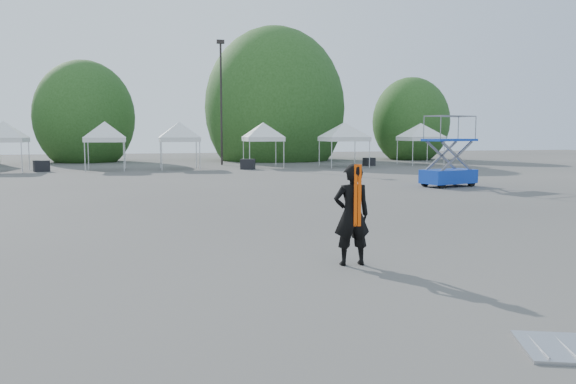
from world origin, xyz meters
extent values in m
plane|color=#474442|center=(0.00, 0.00, 0.00)|extent=(120.00, 120.00, 0.00)
cylinder|color=black|center=(3.00, 32.00, 4.75)|extent=(0.16, 0.16, 9.50)
cube|color=black|center=(3.00, 32.00, 9.65)|extent=(0.60, 0.25, 0.30)
cylinder|color=#382314|center=(-8.00, 40.00, 1.14)|extent=(0.36, 0.36, 2.27)
ellipsoid|color=#214717|center=(-8.00, 40.00, 3.94)|extent=(4.16, 4.16, 4.78)
cylinder|color=#382314|center=(9.00, 39.00, 1.40)|extent=(0.36, 0.36, 2.80)
ellipsoid|color=#214717|center=(9.00, 39.00, 4.85)|extent=(5.12, 5.12, 5.89)
cylinder|color=#382314|center=(22.00, 37.00, 1.05)|extent=(0.36, 0.36, 2.10)
ellipsoid|color=#214717|center=(22.00, 37.00, 3.64)|extent=(3.84, 3.84, 4.42)
cylinder|color=silver|center=(-10.69, 26.62, 1.00)|extent=(0.06, 0.06, 2.00)
cylinder|color=silver|center=(-10.69, 29.08, 1.00)|extent=(0.06, 0.06, 2.00)
cube|color=white|center=(-11.92, 27.85, 2.08)|extent=(2.66, 2.66, 0.30)
pyramid|color=white|center=(-11.92, 27.85, 3.33)|extent=(3.76, 3.76, 1.10)
cylinder|color=silver|center=(-6.81, 26.21, 1.00)|extent=(0.06, 0.06, 2.00)
cylinder|color=silver|center=(-4.35, 26.21, 1.00)|extent=(0.06, 0.06, 2.00)
cylinder|color=silver|center=(-6.81, 28.67, 1.00)|extent=(0.06, 0.06, 2.00)
cylinder|color=silver|center=(-4.35, 28.67, 1.00)|extent=(0.06, 0.06, 2.00)
cube|color=white|center=(-5.58, 27.44, 2.08)|extent=(2.66, 2.66, 0.30)
pyramid|color=white|center=(-5.58, 27.44, 3.33)|extent=(3.76, 3.76, 1.10)
cylinder|color=silver|center=(-1.88, 26.33, 1.00)|extent=(0.06, 0.06, 2.00)
cylinder|color=silver|center=(0.69, 26.33, 1.00)|extent=(0.06, 0.06, 2.00)
cylinder|color=silver|center=(-1.88, 28.91, 1.00)|extent=(0.06, 0.06, 2.00)
cylinder|color=silver|center=(0.69, 28.91, 1.00)|extent=(0.06, 0.06, 2.00)
cube|color=white|center=(-0.59, 27.62, 2.08)|extent=(2.77, 2.77, 0.30)
pyramid|color=white|center=(-0.59, 27.62, 3.33)|extent=(3.92, 3.92, 1.10)
cylinder|color=silver|center=(4.33, 27.09, 1.00)|extent=(0.06, 0.06, 2.00)
cylinder|color=silver|center=(6.87, 27.09, 1.00)|extent=(0.06, 0.06, 2.00)
cylinder|color=silver|center=(4.33, 29.64, 1.00)|extent=(0.06, 0.06, 2.00)
cylinder|color=silver|center=(6.87, 29.64, 1.00)|extent=(0.06, 0.06, 2.00)
cube|color=white|center=(5.60, 28.36, 2.08)|extent=(2.74, 2.74, 0.30)
pyramid|color=white|center=(5.60, 28.36, 3.33)|extent=(3.88, 3.88, 1.10)
cylinder|color=silver|center=(10.03, 25.54, 1.00)|extent=(0.06, 0.06, 2.00)
cylinder|color=silver|center=(12.96, 25.54, 1.00)|extent=(0.06, 0.06, 2.00)
cylinder|color=silver|center=(10.03, 28.46, 1.00)|extent=(0.06, 0.06, 2.00)
cylinder|color=silver|center=(12.96, 28.46, 1.00)|extent=(0.06, 0.06, 2.00)
cube|color=white|center=(11.49, 27.00, 2.08)|extent=(3.13, 3.13, 0.30)
pyramid|color=white|center=(11.49, 27.00, 3.33)|extent=(4.42, 4.42, 1.10)
cylinder|color=silver|center=(17.19, 27.05, 1.00)|extent=(0.06, 0.06, 2.00)
cylinder|color=silver|center=(19.92, 27.05, 1.00)|extent=(0.06, 0.06, 2.00)
cylinder|color=silver|center=(17.19, 29.78, 1.00)|extent=(0.06, 0.06, 2.00)
cylinder|color=silver|center=(19.92, 29.78, 1.00)|extent=(0.06, 0.06, 2.00)
cube|color=white|center=(18.56, 28.41, 2.08)|extent=(2.93, 2.93, 0.30)
pyramid|color=white|center=(18.56, 28.41, 3.33)|extent=(4.15, 4.15, 1.10)
imported|color=black|center=(0.69, -2.75, 0.98)|extent=(0.74, 0.51, 1.95)
cube|color=#FF4C05|center=(0.69, -2.95, 1.37)|extent=(0.16, 0.03, 1.17)
cube|color=#0D35B1|center=(10.91, 11.08, 0.49)|extent=(2.84, 1.94, 0.65)
cube|color=#0D35B1|center=(10.91, 11.08, 2.21)|extent=(2.72, 1.85, 0.11)
cylinder|color=black|center=(10.12, 10.30, 0.19)|extent=(0.42, 0.26, 0.39)
cylinder|color=black|center=(11.99, 10.82, 0.19)|extent=(0.42, 0.26, 0.39)
cylinder|color=black|center=(9.83, 11.35, 0.19)|extent=(0.42, 0.26, 0.39)
cylinder|color=black|center=(11.71, 11.86, 0.19)|extent=(0.42, 0.26, 0.39)
cube|color=black|center=(-9.63, 27.17, 0.37)|extent=(1.14, 1.00, 0.74)
cube|color=black|center=(4.00, 26.04, 0.36)|extent=(1.15, 1.05, 0.73)
cube|color=black|center=(13.93, 27.93, 0.31)|extent=(0.96, 0.85, 0.63)
camera|label=1|loc=(-3.16, -12.73, 2.53)|focal=35.00mm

